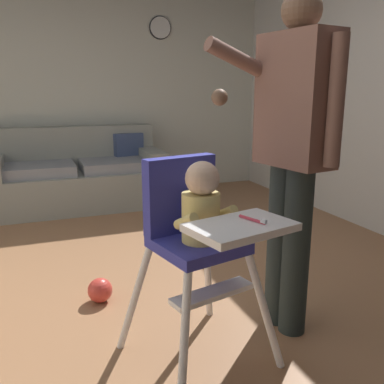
{
  "coord_description": "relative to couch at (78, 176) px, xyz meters",
  "views": [
    {
      "loc": [
        -0.69,
        -2.26,
        1.26
      ],
      "look_at": [
        -0.02,
        -0.53,
        0.8
      ],
      "focal_mm": 38.81,
      "sensor_mm": 36.0,
      "label": 1
    }
  ],
  "objects": [
    {
      "name": "couch",
      "position": [
        0.0,
        0.0,
        0.0
      ],
      "size": [
        1.86,
        0.86,
        0.86
      ],
      "rotation": [
        0.0,
        0.0,
        -1.57
      ],
      "color": "gray",
      "rests_on": "ground"
    },
    {
      "name": "toy_ball_second",
      "position": [
        -0.13,
        -2.3,
        -0.26
      ],
      "size": [
        0.15,
        0.15,
        0.15
      ],
      "primitive_type": "sphere",
      "color": "#D13D33",
      "rests_on": "ground"
    },
    {
      "name": "high_chair",
      "position": [
        0.23,
        -3.01,
        0.34
      ],
      "size": [
        0.72,
        0.81,
        0.97
      ],
      "rotation": [
        0.0,
        0.0,
        -1.34
      ],
      "color": "white",
      "rests_on": "ground"
    },
    {
      "name": "wall_far",
      "position": [
        0.26,
        0.52,
        0.95
      ],
      "size": [
        5.11,
        0.06,
        2.57
      ],
      "primitive_type": "cube",
      "color": "silver",
      "rests_on": "ground"
    },
    {
      "name": "ground",
      "position": [
        0.26,
        -2.39,
        -0.38
      ],
      "size": [
        5.91,
        7.36,
        0.1
      ],
      "primitive_type": "cube",
      "color": "#9D6B47"
    },
    {
      "name": "wall_clock",
      "position": [
        1.12,
        0.48,
        1.66
      ],
      "size": [
        0.27,
        0.04,
        0.27
      ],
      "color": "white"
    },
    {
      "name": "adult_standing",
      "position": [
        0.77,
        -2.92,
        0.64
      ],
      "size": [
        0.57,
        0.5,
        1.71
      ],
      "rotation": [
        0.0,
        0.0,
        -2.98
      ],
      "color": "#25302E",
      "rests_on": "ground"
    }
  ]
}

